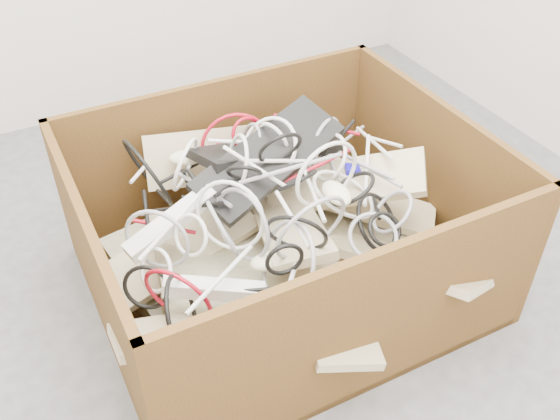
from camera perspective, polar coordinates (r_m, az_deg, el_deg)
name	(u,v)px	position (r m, az deg, el deg)	size (l,w,h in m)	color
ground	(267,315)	(2.00, -1.18, -9.52)	(3.00, 3.00, 0.00)	#4A494C
cardboard_box	(278,254)	(1.99, -0.14, -4.06)	(1.16, 0.96, 0.54)	#3C1F0F
keyboard_pile	(288,217)	(1.90, 0.69, -0.66)	(1.16, 0.97, 0.40)	tan
mice_scatter	(276,210)	(1.83, -0.36, 0.00)	(0.71, 0.74, 0.22)	beige
power_strip_left	(171,222)	(1.77, -9.87, -1.08)	(0.29, 0.05, 0.04)	silver
power_strip_right	(214,289)	(1.64, -6.00, -7.17)	(0.26, 0.05, 0.04)	silver
vga_plug	(353,169)	(1.97, 6.62, 3.68)	(0.04, 0.04, 0.02)	#120DCD
cable_tangle	(260,201)	(1.78, -1.84, 0.79)	(1.01, 0.87, 0.44)	silver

